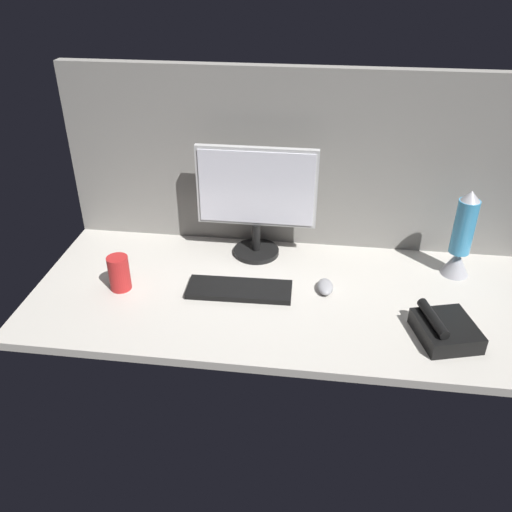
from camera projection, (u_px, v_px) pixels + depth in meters
The scene contains 8 objects.
ground_plane at pixel (286, 294), 191.94cm from camera, with size 180.00×80.00×3.00cm, color beige.
cubicle_wall_back at pixel (297, 160), 204.96cm from camera, with size 180.00×5.00×69.61cm.
monitor at pixel (256, 197), 201.41cm from camera, with size 45.44×18.00×43.67cm.
keyboard at pixel (239, 290), 190.05cm from camera, with size 37.00×13.00×2.00cm, color black.
mouse at pixel (325, 287), 190.36cm from camera, with size 5.60×9.60×3.40cm, color #99999E.
mug_red_plastic at pixel (119, 273), 189.31cm from camera, with size 7.49×7.49×12.84cm.
lava_lamp at pixel (461, 240), 193.69cm from camera, with size 10.28×10.28×33.65cm.
desk_phone at pixel (445, 330), 167.46cm from camera, with size 21.51×22.89×8.80cm.
Camera 1 is at (9.46, -157.21, 109.60)cm, focal length 37.64 mm.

